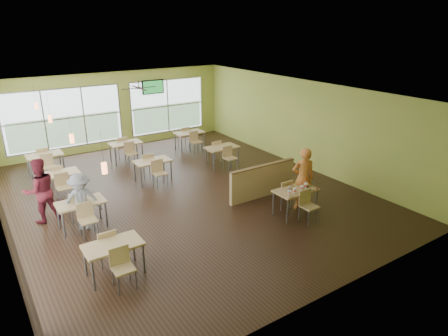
{
  "coord_description": "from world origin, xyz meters",
  "views": [
    {
      "loc": [
        -5.29,
        -10.37,
        5.15
      ],
      "look_at": [
        0.73,
        -1.3,
        1.13
      ],
      "focal_mm": 32.0,
      "sensor_mm": 36.0,
      "label": 1
    }
  ],
  "objects_px": {
    "half_wall_divider": "(263,181)",
    "man_plaid": "(303,178)",
    "main_table": "(296,194)",
    "food_basket": "(305,186)"
  },
  "relations": [
    {
      "from": "main_table",
      "to": "half_wall_divider",
      "type": "bearing_deg",
      "value": 90.0
    },
    {
      "from": "main_table",
      "to": "food_basket",
      "type": "distance_m",
      "value": 0.4
    },
    {
      "from": "man_plaid",
      "to": "main_table",
      "type": "bearing_deg",
      "value": 47.9
    },
    {
      "from": "half_wall_divider",
      "to": "man_plaid",
      "type": "xyz_separation_m",
      "value": [
        0.46,
        -1.24,
        0.39
      ]
    },
    {
      "from": "main_table",
      "to": "half_wall_divider",
      "type": "xyz_separation_m",
      "value": [
        0.0,
        1.45,
        -0.11
      ]
    },
    {
      "from": "half_wall_divider",
      "to": "food_basket",
      "type": "bearing_deg",
      "value": -75.66
    },
    {
      "from": "half_wall_divider",
      "to": "man_plaid",
      "type": "bearing_deg",
      "value": -69.76
    },
    {
      "from": "man_plaid",
      "to": "half_wall_divider",
      "type": "bearing_deg",
      "value": -46.19
    },
    {
      "from": "half_wall_divider",
      "to": "main_table",
      "type": "bearing_deg",
      "value": -90.0
    },
    {
      "from": "man_plaid",
      "to": "food_basket",
      "type": "height_order",
      "value": "man_plaid"
    }
  ]
}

